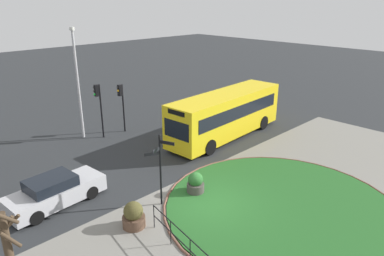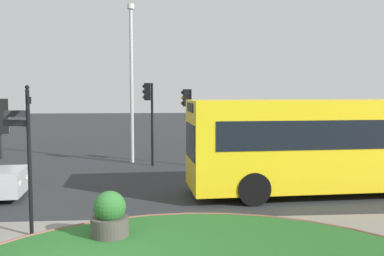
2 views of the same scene
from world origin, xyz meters
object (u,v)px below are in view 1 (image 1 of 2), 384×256
object	(u,v)px
planter_near_signpost	(196,184)
street_tree_bare	(7,245)
bus_yellow	(226,114)
planter_kerbside	(134,216)
lamppost_tall	(78,81)
signpost_directional	(160,165)
traffic_light_far	(98,99)
traffic_light_near	(121,98)
car_far_lane	(55,192)

from	to	relation	value
planter_near_signpost	street_tree_bare	bearing A→B (deg)	-179.65
bus_yellow	planter_kerbside	distance (m)	11.59
bus_yellow	street_tree_bare	bearing A→B (deg)	11.01
bus_yellow	lamppost_tall	world-z (taller)	lamppost_tall
bus_yellow	planter_near_signpost	size ratio (longest dim) A/B	8.70
lamppost_tall	street_tree_bare	distance (m)	14.03
signpost_directional	traffic_light_far	world-z (taller)	traffic_light_far
traffic_light_far	planter_kerbside	size ratio (longest dim) A/B	3.19
traffic_light_far	planter_kerbside	xyz separation A→B (m)	(-4.48, -10.02, -2.23)
planter_kerbside	planter_near_signpost	bearing A→B (deg)	1.99
bus_yellow	planter_near_signpost	world-z (taller)	bus_yellow
traffic_light_near	traffic_light_far	distance (m)	1.75
street_tree_bare	planter_near_signpost	bearing A→B (deg)	0.35
traffic_light_near	traffic_light_far	xyz separation A→B (m)	(-1.74, 0.08, 0.20)
car_far_lane	traffic_light_far	world-z (taller)	traffic_light_far
signpost_directional	lamppost_tall	bearing A→B (deg)	80.67
bus_yellow	street_tree_bare	distance (m)	16.13
traffic_light_near	planter_kerbside	bearing A→B (deg)	52.93
traffic_light_far	planter_near_signpost	world-z (taller)	traffic_light_far
signpost_directional	traffic_light_far	xyz separation A→B (m)	(2.56, 9.51, 0.69)
lamppost_tall	street_tree_bare	size ratio (longest dim) A/B	2.31
planter_near_signpost	planter_kerbside	world-z (taller)	planter_kerbside
traffic_light_near	traffic_light_far	bearing A→B (deg)	-7.55
bus_yellow	street_tree_bare	xyz separation A→B (m)	(-15.61, -4.06, 0.00)
traffic_light_far	lamppost_tall	xyz separation A→B (m)	(-0.84, 0.98, 1.25)
car_far_lane	planter_kerbside	distance (m)	4.28
traffic_light_far	bus_yellow	bearing A→B (deg)	142.07
signpost_directional	planter_kerbside	size ratio (longest dim) A/B	2.99
planter_near_signpost	street_tree_bare	xyz separation A→B (m)	(-8.67, -0.05, 1.16)
signpost_directional	traffic_light_near	size ratio (longest dim) A/B	1.01
traffic_light_near	planter_kerbside	distance (m)	11.90
planter_near_signpost	signpost_directional	bearing A→B (deg)	168.89
signpost_directional	street_tree_bare	bearing A→B (deg)	-176.40
planter_kerbside	street_tree_bare	bearing A→B (deg)	179.06
traffic_light_far	planter_kerbside	world-z (taller)	traffic_light_far
planter_kerbside	street_tree_bare	xyz separation A→B (m)	(-4.85, 0.08, 1.15)
traffic_light_near	lamppost_tall	size ratio (longest dim) A/B	0.47
traffic_light_far	street_tree_bare	world-z (taller)	traffic_light_far
signpost_directional	planter_near_signpost	distance (m)	2.48
bus_yellow	traffic_light_near	distance (m)	7.43
bus_yellow	traffic_light_near	world-z (taller)	traffic_light_near
planter_near_signpost	planter_kerbside	bearing A→B (deg)	-178.01
car_far_lane	lamppost_tall	distance (m)	9.37
car_far_lane	planter_near_signpost	xyz separation A→B (m)	(5.40, -3.84, -0.16)
traffic_light_far	planter_near_signpost	bearing A→B (deg)	91.33
planter_kerbside	street_tree_bare	distance (m)	4.98
car_far_lane	planter_near_signpost	bearing A→B (deg)	-40.17
bus_yellow	planter_kerbside	bearing A→B (deg)	17.46
signpost_directional	bus_yellow	distance (m)	9.57
bus_yellow	car_far_lane	xyz separation A→B (m)	(-12.35, -0.16, -0.99)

